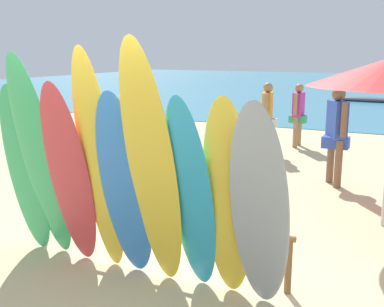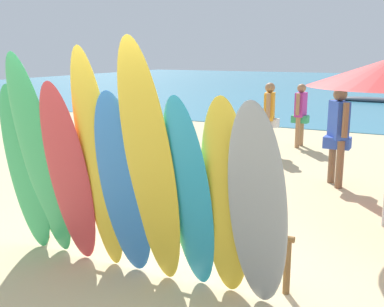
# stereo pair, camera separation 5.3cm
# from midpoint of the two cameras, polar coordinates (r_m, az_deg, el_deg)

# --- Properties ---
(ground) EXTENTS (60.00, 60.00, 0.00)m
(ground) POSITION_cam_midpoint_polar(r_m,az_deg,el_deg) (18.60, 18.56, 4.33)
(ground) COLOR #D3BC8C
(surfboard_rack) EXTENTS (3.27, 0.07, 0.61)m
(surfboard_rack) POSITION_cam_midpoint_polar(r_m,az_deg,el_deg) (5.35, -4.80, -8.19)
(surfboard_rack) COLOR brown
(surfboard_rack) RESTS_ON ground
(surfboard_green_0) EXTENTS (0.54, 0.44, 2.02)m
(surfboard_green_0) POSITION_cam_midpoint_polar(r_m,az_deg,el_deg) (5.76, -19.24, -1.94)
(surfboard_green_0) COLOR #38B266
(surfboard_green_0) RESTS_ON ground
(surfboard_green_1) EXTENTS (0.54, 0.67, 2.37)m
(surfboard_green_1) POSITION_cam_midpoint_polar(r_m,az_deg,el_deg) (5.45, -17.61, -0.73)
(surfboard_green_1) COLOR #38B266
(surfboard_green_1) RESTS_ON ground
(surfboard_red_2) EXTENTS (0.55, 0.58, 2.08)m
(surfboard_red_2) POSITION_cam_midpoint_polar(r_m,az_deg,el_deg) (5.24, -14.40, -2.66)
(surfboard_red_2) COLOR #D13D42
(surfboard_red_2) RESTS_ON ground
(surfboard_yellow_3) EXTENTS (0.48, 0.55, 2.43)m
(surfboard_yellow_3) POSITION_cam_midpoint_polar(r_m,az_deg,el_deg) (4.97, -10.99, -1.25)
(surfboard_yellow_3) COLOR yellow
(surfboard_yellow_3) RESTS_ON ground
(surfboard_blue_4) EXTENTS (0.58, 0.53, 2.01)m
(surfboard_blue_4) POSITION_cam_midpoint_polar(r_m,az_deg,el_deg) (4.85, -7.97, -4.03)
(surfboard_blue_4) COLOR #337AD1
(surfboard_blue_4) RESTS_ON ground
(surfboard_yellow_5) EXTENTS (0.56, 0.70, 2.50)m
(surfboard_yellow_5) POSITION_cam_midpoint_polar(r_m,az_deg,el_deg) (4.50, -4.71, -1.97)
(surfboard_yellow_5) COLOR yellow
(surfboard_yellow_5) RESTS_ON ground
(surfboard_teal_6) EXTENTS (0.50, 0.61, 2.00)m
(surfboard_teal_6) POSITION_cam_midpoint_polar(r_m,az_deg,el_deg) (4.48, 0.02, -5.35)
(surfboard_teal_6) COLOR #289EC6
(surfboard_teal_6) RESTS_ON ground
(surfboard_yellow_7) EXTENTS (0.52, 0.52, 2.00)m
(surfboard_yellow_7) POSITION_cam_midpoint_polar(r_m,az_deg,el_deg) (4.38, 4.52, -5.77)
(surfboard_yellow_7) COLOR yellow
(surfboard_yellow_7) RESTS_ON ground
(surfboard_grey_8) EXTENTS (0.56, 0.56, 1.99)m
(surfboard_grey_8) POSITION_cam_midpoint_polar(r_m,az_deg,el_deg) (4.20, 8.30, -6.74)
(surfboard_grey_8) COLOR #999EA3
(surfboard_grey_8) RESTS_ON ground
(beachgoer_photographing) EXTENTS (0.41, 0.60, 1.58)m
(beachgoer_photographing) POSITION_cam_midpoint_polar(r_m,az_deg,el_deg) (12.08, 13.11, 5.05)
(beachgoer_photographing) COLOR #9E704C
(beachgoer_photographing) RESTS_ON ground
(beachgoer_by_water) EXTENTS (0.46, 0.58, 1.75)m
(beachgoer_by_water) POSITION_cam_midpoint_polar(r_m,az_deg,el_deg) (8.67, 17.41, 2.76)
(beachgoer_by_water) COLOR brown
(beachgoer_by_water) RESTS_ON ground
(beachgoer_strolling) EXTENTS (0.43, 0.62, 1.66)m
(beachgoer_strolling) POSITION_cam_midpoint_polar(r_m,az_deg,el_deg) (11.06, 9.46, 4.82)
(beachgoer_strolling) COLOR #9E704C
(beachgoer_strolling) RESTS_ON ground
(beachgoer_midbeach) EXTENTS (0.59, 0.34, 1.65)m
(beachgoer_midbeach) POSITION_cam_midpoint_polar(r_m,az_deg,el_deg) (7.79, -7.77, 1.74)
(beachgoer_midbeach) COLOR tan
(beachgoer_midbeach) RESTS_ON ground
(distant_boat) EXTENTS (3.26, 0.81, 0.26)m
(distant_boat) POSITION_cam_midpoint_polar(r_m,az_deg,el_deg) (24.03, 20.80, 6.10)
(distant_boat) COLOR #4C515B
(distant_boat) RESTS_ON ground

